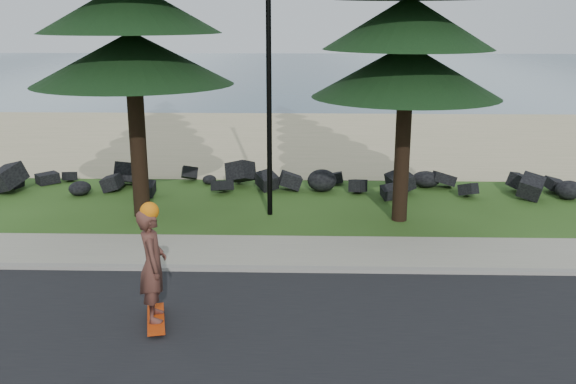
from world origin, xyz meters
The scene contains 9 objects.
ground centered at (0.00, 0.00, 0.00)m, with size 160.00×160.00×0.00m, color #2A4A17.
road centered at (0.00, -4.50, 0.01)m, with size 160.00×7.00×0.02m, color black.
kerb centered at (0.00, -0.90, 0.05)m, with size 160.00×0.20×0.10m, color gray.
sidewalk centered at (0.00, 0.20, 0.04)m, with size 160.00×2.00×0.08m, color gray.
beach_sand centered at (0.00, 14.50, 0.01)m, with size 160.00×15.00×0.01m, color tan.
ocean centered at (0.00, 51.00, 0.00)m, with size 160.00×58.00×0.01m, color #345164.
seawall_boulders centered at (0.00, 5.60, 0.00)m, with size 60.00×2.40×1.10m, color black, non-canonical shape.
lamp_post centered at (0.00, 3.20, 4.13)m, with size 0.25×0.14×8.14m.
skateboarder centered at (-1.66, -3.40, 1.13)m, with size 0.64×1.25×2.25m.
Camera 1 is at (0.98, -13.69, 5.32)m, focal length 40.00 mm.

